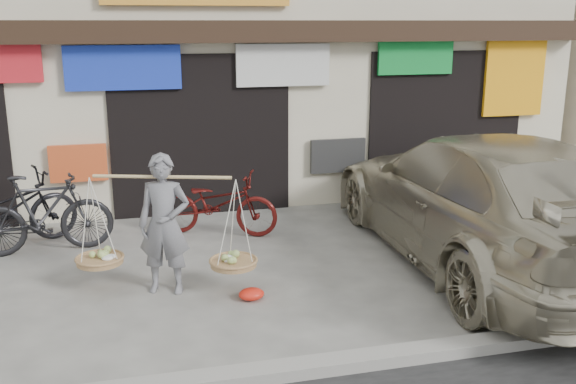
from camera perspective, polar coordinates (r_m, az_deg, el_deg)
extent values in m
plane|color=gray|center=(7.96, -4.40, -8.89)|extent=(70.00, 70.00, 0.00)
cube|color=gray|center=(6.18, -1.11, -15.68)|extent=(70.00, 0.25, 0.12)
cube|color=beige|center=(13.74, -9.55, 15.95)|extent=(14.00, 6.00, 7.00)
cube|color=black|center=(10.60, -7.95, 13.94)|extent=(14.00, 0.35, 0.35)
cube|color=black|center=(11.15, -7.87, 5.20)|extent=(3.00, 0.60, 2.70)
cube|color=black|center=(12.46, 13.26, 5.96)|extent=(3.00, 0.60, 2.70)
cube|color=#1B37C4|center=(10.63, -14.43, 10.65)|extent=(1.80, 0.08, 0.70)
cube|color=silver|center=(10.94, -0.44, 11.22)|extent=(1.60, 0.08, 0.70)
cube|color=#108B34|center=(11.73, 11.27, 11.68)|extent=(1.40, 0.08, 0.60)
cube|color=#FFA111|center=(12.74, 19.46, 9.56)|extent=(1.20, 0.08, 1.40)
cube|color=#D54E23|center=(10.86, -18.14, 2.45)|extent=(0.90, 0.08, 0.60)
cube|color=#2A2A2A|center=(11.43, 4.46, 3.24)|extent=(1.00, 0.08, 0.60)
imported|color=slate|center=(7.82, -10.94, -2.84)|extent=(0.72, 0.58, 1.71)
cylinder|color=tan|center=(7.66, -11.15, 1.33)|extent=(1.59, 0.53, 0.04)
cylinder|color=#9C754A|center=(8.21, -16.38, -5.85)|extent=(0.56, 0.56, 0.07)
ellipsoid|color=#A5BF66|center=(8.19, -16.41, -5.46)|extent=(0.39, 0.39, 0.10)
cylinder|color=#9C754A|center=(7.82, -4.87, -6.31)|extent=(0.56, 0.56, 0.07)
ellipsoid|color=#A5BF66|center=(7.80, -4.88, -5.90)|extent=(0.39, 0.39, 0.10)
imported|color=black|center=(10.13, -24.01, -1.56)|extent=(2.25, 1.53, 1.12)
imported|color=black|center=(9.70, -20.97, -1.82)|extent=(1.96, 0.69, 1.15)
imported|color=#4C0F0D|center=(9.92, -6.34, -1.03)|extent=(2.00, 1.33, 0.99)
imported|color=#B0A78E|center=(9.03, 16.89, -0.56)|extent=(2.65, 6.22, 1.79)
cube|color=black|center=(11.66, 9.75, 1.54)|extent=(1.70, 0.14, 0.45)
cube|color=silver|center=(11.76, 9.59, 1.15)|extent=(0.45, 0.03, 0.12)
ellipsoid|color=red|center=(7.73, -3.27, -9.05)|extent=(0.31, 0.25, 0.14)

